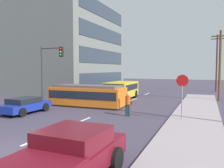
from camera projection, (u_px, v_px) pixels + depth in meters
The scene contains 18 objects.
ground_plane at pixel (106, 111), 18.40m from camera, with size 120.00×120.00×0.00m, color #433B4E.
sidewalk_curb_right at pixel (192, 131), 12.10m from camera, with size 3.20×36.00×0.14m, color #A09298.
lane_stripe_1 at pixel (39, 138), 11.04m from camera, with size 0.16×2.40×0.01m, color silver.
lane_stripe_2 at pixel (81, 121), 14.72m from camera, with size 0.16×2.40×0.01m, color silver.
lane_stripe_3 at pixel (134, 99), 25.26m from camera, with size 0.16×2.40×0.01m, color silver.
lane_stripe_4 at pixel (147, 94), 30.78m from camera, with size 0.16×2.40×0.01m, color silver.
corner_building at pixel (55, 50), 35.72m from camera, with size 17.25×16.26×12.80m.
streetcar_tram at pixel (87, 95), 20.66m from camera, with size 6.87×2.66×1.92m.
city_bus at pixel (121, 89), 25.50m from camera, with size 2.56×5.07×1.91m.
pedestrian_crossing at pixel (128, 103), 16.24m from camera, with size 0.50×0.36×1.67m.
pickup_truck_parked at pixel (64, 159), 6.55m from camera, with size 2.35×5.03×1.55m.
parked_sedan_mid at pixel (25, 105), 17.38m from camera, with size 2.06×4.06×1.19m.
parked_sedan_far at pixel (81, 94), 25.48m from camera, with size 2.15×4.25×1.19m.
parked_sedan_furthest at pixel (107, 89), 31.44m from camera, with size 2.10×4.12×1.19m.
stop_sign at pixel (182, 88), 14.53m from camera, with size 0.76×0.07×2.88m.
traffic_light_mast at pixel (50, 65), 19.80m from camera, with size 2.31×0.33×5.38m.
utility_pole_mid at pixel (220, 64), 23.85m from camera, with size 1.80×0.24×7.41m.
utility_pole_far at pixel (217, 62), 33.55m from camera, with size 1.80×0.24×8.41m.
Camera 1 is at (7.46, -6.63, 3.38)m, focal length 36.41 mm.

